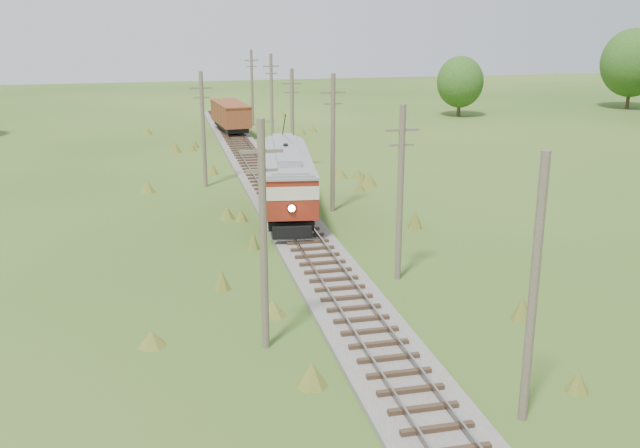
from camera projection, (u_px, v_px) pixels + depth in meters
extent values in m
cube|color=#605B54|center=(277.00, 201.00, 49.47)|extent=(3.60, 96.00, 0.25)
cube|color=#726659|center=(267.00, 196.00, 49.21)|extent=(0.08, 96.00, 0.17)
cube|color=#726659|center=(288.00, 195.00, 49.52)|extent=(0.08, 96.00, 0.17)
cube|color=#2D2116|center=(277.00, 198.00, 49.41)|extent=(2.40, 96.00, 0.16)
cube|color=black|center=(286.00, 200.00, 45.93)|extent=(4.16, 12.26, 0.49)
cube|color=maroon|center=(286.00, 184.00, 45.62)|extent=(4.76, 13.35, 1.20)
cube|color=beige|center=(286.00, 169.00, 45.34)|extent=(4.79, 13.42, 0.76)
cube|color=black|center=(286.00, 169.00, 45.34)|extent=(4.75, 12.84, 0.60)
cube|color=maroon|center=(286.00, 161.00, 45.19)|extent=(4.76, 13.35, 0.33)
cube|color=gray|center=(286.00, 155.00, 45.09)|extent=(4.83, 13.49, 0.41)
cube|color=gray|center=(286.00, 149.00, 44.98)|extent=(2.66, 9.89, 0.44)
sphere|color=#FFF2BF|center=(292.00, 208.00, 39.26)|extent=(0.39, 0.39, 0.39)
cylinder|color=black|center=(284.00, 125.00, 46.50)|extent=(0.74, 5.04, 2.10)
cylinder|color=black|center=(276.00, 223.00, 41.15)|extent=(0.25, 0.88, 0.87)
cylinder|color=black|center=(304.00, 222.00, 41.29)|extent=(0.25, 0.88, 0.87)
cylinder|color=black|center=(272.00, 184.00, 50.59)|extent=(0.25, 0.88, 0.87)
cylinder|color=black|center=(295.00, 183.00, 50.74)|extent=(0.25, 0.88, 0.87)
cube|color=black|center=(231.00, 126.00, 77.32)|extent=(2.95, 7.82, 0.53)
cube|color=brown|center=(231.00, 114.00, 76.94)|extent=(3.59, 8.72, 2.12)
cube|color=brown|center=(230.00, 103.00, 76.63)|extent=(3.66, 8.90, 0.13)
cylinder|color=black|center=(228.00, 129.00, 74.74)|extent=(0.21, 0.86, 0.85)
cylinder|color=black|center=(243.00, 128.00, 75.23)|extent=(0.21, 0.86, 0.85)
cylinder|color=black|center=(219.00, 122.00, 79.37)|extent=(0.21, 0.86, 0.85)
cylinder|color=black|center=(233.00, 122.00, 79.86)|extent=(0.21, 0.86, 0.85)
cone|color=gray|center=(271.00, 146.00, 67.72)|extent=(3.01, 3.01, 1.13)
cone|color=gray|center=(280.00, 150.00, 67.07)|extent=(1.69, 1.69, 0.66)
cylinder|color=brown|center=(533.00, 292.00, 21.82)|extent=(0.30, 0.30, 8.80)
cylinder|color=brown|center=(400.00, 195.00, 34.04)|extent=(0.30, 0.30, 8.60)
cube|color=brown|center=(402.00, 130.00, 33.16)|extent=(1.60, 0.12, 0.12)
cube|color=brown|center=(402.00, 145.00, 33.36)|extent=(1.20, 0.10, 0.10)
cylinder|color=brown|center=(333.00, 144.00, 46.11)|extent=(0.30, 0.30, 9.00)
cube|color=brown|center=(333.00, 93.00, 45.18)|extent=(1.60, 0.12, 0.12)
cube|color=brown|center=(333.00, 104.00, 45.38)|extent=(1.20, 0.10, 0.10)
cylinder|color=brown|center=(292.00, 121.00, 58.31)|extent=(0.30, 0.30, 8.40)
cube|color=brown|center=(292.00, 84.00, 57.46)|extent=(1.60, 0.12, 0.12)
cube|color=brown|center=(292.00, 92.00, 57.66)|extent=(1.20, 0.10, 0.10)
cylinder|color=brown|center=(272.00, 100.00, 70.48)|extent=(0.30, 0.30, 8.90)
cube|color=brown|center=(271.00, 66.00, 69.56)|extent=(1.60, 0.12, 0.12)
cube|color=brown|center=(271.00, 73.00, 69.75)|extent=(1.20, 0.10, 0.10)
cylinder|color=brown|center=(252.00, 88.00, 82.61)|extent=(0.30, 0.30, 8.70)
cube|color=brown|center=(251.00, 60.00, 81.72)|extent=(1.60, 0.12, 0.12)
cube|color=brown|center=(251.00, 66.00, 81.92)|extent=(1.20, 0.10, 0.10)
cylinder|color=brown|center=(263.00, 238.00, 26.77)|extent=(0.30, 0.30, 9.00)
cube|color=brown|center=(261.00, 151.00, 25.83)|extent=(1.60, 0.12, 0.12)
cube|color=brown|center=(262.00, 170.00, 26.03)|extent=(1.20, 0.10, 0.10)
cylinder|color=brown|center=(203.00, 130.00, 52.93)|extent=(0.30, 0.30, 8.60)
cube|color=brown|center=(201.00, 88.00, 52.05)|extent=(1.60, 0.12, 0.12)
cube|color=brown|center=(202.00, 98.00, 52.25)|extent=(1.20, 0.10, 0.10)
cylinder|color=#38281C|center=(628.00, 95.00, 98.40)|extent=(0.50, 0.50, 3.60)
ellipsoid|color=#244915|center=(632.00, 63.00, 97.16)|extent=(8.40, 8.40, 9.24)
cylinder|color=#38281C|center=(459.00, 106.00, 91.11)|extent=(0.50, 0.50, 2.52)
ellipsoid|color=#244915|center=(460.00, 82.00, 90.24)|extent=(5.88, 5.88, 6.47)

